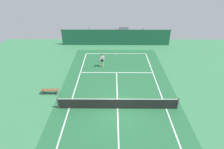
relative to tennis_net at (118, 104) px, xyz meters
name	(u,v)px	position (x,y,z in m)	size (l,w,h in m)	color
ground_plane	(118,109)	(0.00, 0.00, -0.51)	(36.00, 36.00, 0.00)	#387A4C
court_surface	(118,109)	(0.00, 0.00, -0.51)	(11.02, 26.60, 0.01)	#236038
tennis_net	(118,104)	(0.00, 0.00, 0.00)	(10.12, 0.10, 1.10)	black
back_fence	(116,40)	(0.00, 15.82, 0.16)	(16.30, 0.98, 2.70)	#195138
tennis_player	(102,59)	(-1.68, 7.88, 0.45)	(0.80, 0.68, 1.64)	#D8AD8C
tennis_ball_near_player	(113,79)	(-0.38, 4.94, -0.48)	(0.07, 0.07, 0.07)	#CCDB33
tennis_ball_midcourt	(107,57)	(-1.20, 10.75, -0.48)	(0.07, 0.07, 0.07)	#CCDB33
parked_car	(124,34)	(1.34, 18.43, 0.33)	(2.08, 4.23, 1.68)	maroon
courtside_bench	(50,91)	(-6.31, 2.14, -0.14)	(1.60, 0.40, 0.49)	brown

